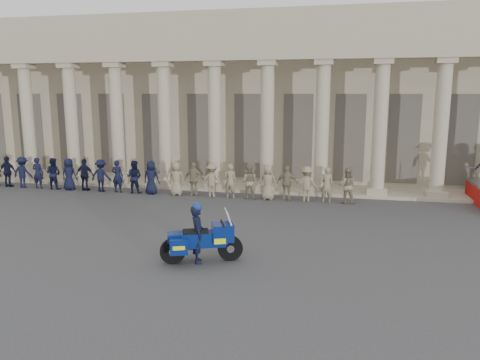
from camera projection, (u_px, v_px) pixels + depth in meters
name	position (u px, v px, depth m)	size (l,w,h in m)	color
ground	(189.00, 239.00, 15.57)	(90.00, 90.00, 0.00)	#3C3C3F
building	(264.00, 97.00, 28.89)	(40.00, 12.50, 9.00)	tan
officer_rank	(140.00, 177.00, 22.55)	(20.39, 0.60, 1.59)	black
motorcycle	(202.00, 240.00, 13.39)	(2.28, 1.38, 1.53)	black
rider	(198.00, 233.00, 13.33)	(0.60, 0.72, 1.77)	black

